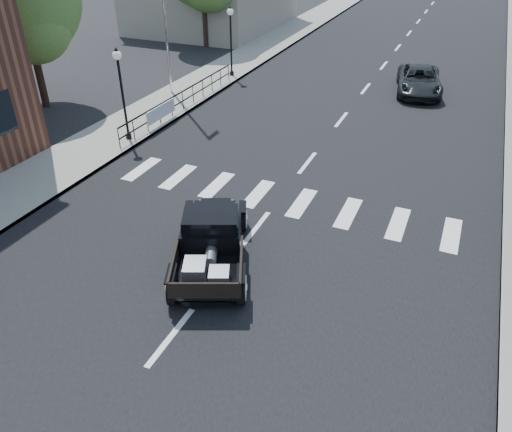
% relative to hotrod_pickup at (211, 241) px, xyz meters
% --- Properties ---
extents(ground, '(120.00, 120.00, 0.00)m').
position_rel_hotrod_pickup_xyz_m(ground, '(0.42, 0.12, -0.78)').
color(ground, black).
rests_on(ground, ground).
extents(road, '(14.00, 80.00, 0.02)m').
position_rel_hotrod_pickup_xyz_m(road, '(0.42, 15.12, -0.77)').
color(road, black).
rests_on(road, ground).
extents(road_markings, '(12.00, 60.00, 0.06)m').
position_rel_hotrod_pickup_xyz_m(road_markings, '(0.42, 10.12, -0.78)').
color(road_markings, silver).
rests_on(road_markings, ground).
extents(sidewalk_left, '(3.00, 80.00, 0.15)m').
position_rel_hotrod_pickup_xyz_m(sidewalk_left, '(-8.08, 15.12, -0.71)').
color(sidewalk_left, gray).
rests_on(sidewalk_left, ground).
extents(railing, '(0.08, 10.00, 1.00)m').
position_rel_hotrod_pickup_xyz_m(railing, '(-6.88, 10.12, -0.13)').
color(railing, black).
rests_on(railing, sidewalk_left).
extents(banner, '(0.04, 2.20, 0.60)m').
position_rel_hotrod_pickup_xyz_m(banner, '(-6.80, 8.12, -0.33)').
color(banner, silver).
rests_on(banner, sidewalk_left).
extents(lamp_post_b, '(0.36, 0.36, 3.75)m').
position_rel_hotrod_pickup_xyz_m(lamp_post_b, '(-7.18, 6.12, 1.24)').
color(lamp_post_b, black).
rests_on(lamp_post_b, sidewalk_left).
extents(lamp_post_c, '(0.36, 0.36, 3.75)m').
position_rel_hotrod_pickup_xyz_m(lamp_post_c, '(-7.18, 16.12, 1.24)').
color(lamp_post_c, black).
rests_on(lamp_post_c, sidewalk_left).
extents(big_tree_near, '(5.16, 5.16, 7.58)m').
position_rel_hotrod_pickup_xyz_m(big_tree_near, '(-13.58, 8.12, 3.01)').
color(big_tree_near, '#43652B').
rests_on(big_tree_near, ground).
extents(hotrod_pickup, '(3.72, 4.97, 1.56)m').
position_rel_hotrod_pickup_xyz_m(hotrod_pickup, '(0.00, 0.00, 0.00)').
color(hotrod_pickup, black).
rests_on(hotrod_pickup, ground).
extents(second_car, '(2.96, 5.01, 1.31)m').
position_rel_hotrod_pickup_xyz_m(second_car, '(3.09, 17.58, -0.13)').
color(second_car, black).
rests_on(second_car, ground).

